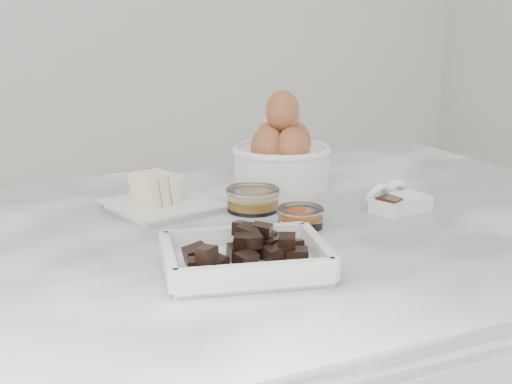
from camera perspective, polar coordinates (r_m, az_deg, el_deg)
marble_slab at (r=1.04m, az=-0.29°, el=-3.72°), size 1.20×0.80×0.04m
chocolate_dish at (r=0.85m, az=-0.91°, el=-4.95°), size 0.22×0.19×0.05m
butter_plate at (r=1.10m, az=-7.61°, el=-0.49°), size 0.18×0.18×0.06m
sugar_ramekin at (r=1.14m, az=-7.38°, el=0.18°), size 0.07×0.07×0.04m
egg_bowl at (r=1.24m, az=2.06°, el=2.98°), size 0.17×0.17×0.17m
honey_bowl at (r=1.10m, az=-0.25°, el=-0.55°), size 0.08×0.08×0.04m
zest_bowl at (r=1.02m, az=3.57°, el=-1.94°), size 0.07×0.07×0.03m
vanilla_spoon at (r=1.11m, az=10.55°, el=-0.80°), size 0.07×0.09×0.05m
salt_spoon at (r=1.13m, az=11.67°, el=-0.55°), size 0.07×0.08×0.05m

